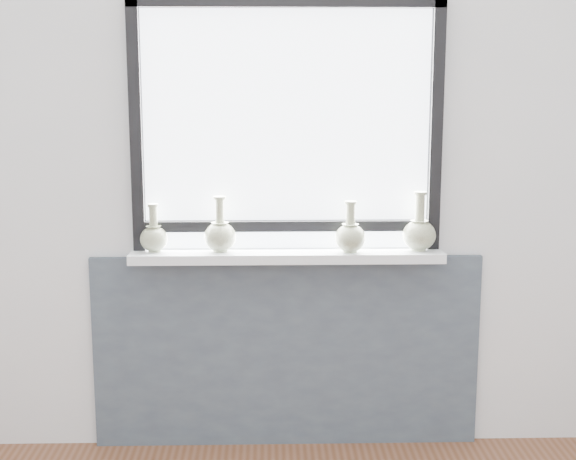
{
  "coord_description": "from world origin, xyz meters",
  "views": [
    {
      "loc": [
        -0.08,
        -1.6,
        1.6
      ],
      "look_at": [
        0.0,
        1.55,
        1.02
      ],
      "focal_mm": 50.0,
      "sensor_mm": 36.0,
      "label": 1
    }
  ],
  "objects_px": {
    "vase_a": "(154,237)",
    "windowsill": "(287,256)",
    "vase_b": "(220,234)",
    "vase_c": "(350,236)",
    "vase_d": "(419,232)"
  },
  "relations": [
    {
      "from": "vase_a",
      "to": "vase_c",
      "type": "xyz_separation_m",
      "value": [
        0.82,
        -0.03,
        0.01
      ]
    },
    {
      "from": "vase_c",
      "to": "vase_d",
      "type": "bearing_deg",
      "value": 5.55
    },
    {
      "from": "windowsill",
      "to": "vase_a",
      "type": "xyz_separation_m",
      "value": [
        -0.56,
        0.01,
        0.08
      ]
    },
    {
      "from": "vase_a",
      "to": "windowsill",
      "type": "bearing_deg",
      "value": -0.66
    },
    {
      "from": "vase_a",
      "to": "vase_b",
      "type": "relative_size",
      "value": 0.87
    },
    {
      "from": "vase_d",
      "to": "vase_c",
      "type": "bearing_deg",
      "value": -174.45
    },
    {
      "from": "vase_a",
      "to": "vase_b",
      "type": "xyz_separation_m",
      "value": [
        0.28,
        -0.01,
        0.01
      ]
    },
    {
      "from": "windowsill",
      "to": "vase_b",
      "type": "xyz_separation_m",
      "value": [
        -0.28,
        0.0,
        0.09
      ]
    },
    {
      "from": "vase_a",
      "to": "vase_d",
      "type": "distance_m",
      "value": 1.12
    },
    {
      "from": "windowsill",
      "to": "vase_a",
      "type": "relative_size",
      "value": 6.5
    },
    {
      "from": "vase_a",
      "to": "vase_d",
      "type": "bearing_deg",
      "value": -0.18
    },
    {
      "from": "windowsill",
      "to": "vase_c",
      "type": "height_order",
      "value": "vase_c"
    },
    {
      "from": "vase_b",
      "to": "vase_d",
      "type": "relative_size",
      "value": 0.93
    },
    {
      "from": "vase_c",
      "to": "vase_d",
      "type": "distance_m",
      "value": 0.3
    },
    {
      "from": "vase_b",
      "to": "vase_c",
      "type": "height_order",
      "value": "vase_b"
    }
  ]
}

